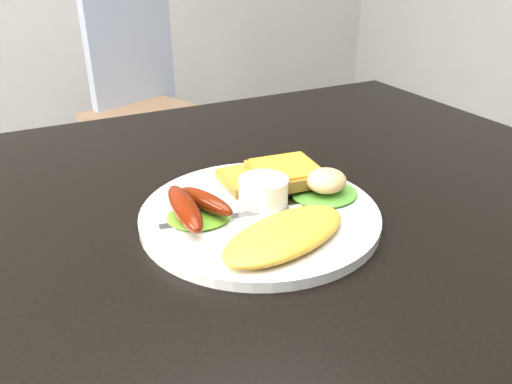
{
  "coord_description": "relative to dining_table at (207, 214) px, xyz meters",
  "views": [
    {
      "loc": [
        -0.2,
        -0.54,
        1.05
      ],
      "look_at": [
        0.04,
        -0.06,
        0.78
      ],
      "focal_mm": 35.0,
      "sensor_mm": 36.0,
      "label": 1
    }
  ],
  "objects": [
    {
      "name": "dining_table",
      "position": [
        0.0,
        0.0,
        0.0
      ],
      "size": [
        1.2,
        0.8,
        0.04
      ],
      "primitive_type": "cube",
      "color": "black",
      "rests_on": "ground"
    },
    {
      "name": "dining_chair",
      "position": [
        0.26,
        1.27,
        -0.28
      ],
      "size": [
        0.5,
        0.5,
        0.05
      ],
      "primitive_type": "cube",
      "rotation": [
        0.0,
        0.0,
        0.39
      ],
      "color": "tan",
      "rests_on": "ground"
    },
    {
      "name": "person",
      "position": [
        -0.1,
        0.82,
        0.05
      ],
      "size": [
        0.61,
        0.44,
        1.56
      ],
      "primitive_type": "imported",
      "rotation": [
        0.0,
        0.0,
        3.01
      ],
      "color": "navy",
      "rests_on": "ground"
    },
    {
      "name": "plate",
      "position": [
        0.04,
        -0.07,
        0.03
      ],
      "size": [
        0.29,
        0.29,
        0.01
      ],
      "primitive_type": "cylinder",
      "color": "white",
      "rests_on": "dining_table"
    },
    {
      "name": "lettuce_left",
      "position": [
        -0.03,
        -0.06,
        0.04
      ],
      "size": [
        0.09,
        0.08,
        0.01
      ],
      "primitive_type": "ellipsoid",
      "rotation": [
        0.0,
        0.0,
        -0.24
      ],
      "color": "#508F1A",
      "rests_on": "plate"
    },
    {
      "name": "lettuce_right",
      "position": [
        0.13,
        -0.08,
        0.04
      ],
      "size": [
        0.09,
        0.08,
        0.01
      ],
      "primitive_type": "ellipsoid",
      "rotation": [
        0.0,
        0.0,
        0.04
      ],
      "color": "#3D9121",
      "rests_on": "plate"
    },
    {
      "name": "omelette",
      "position": [
        0.03,
        -0.15,
        0.04
      ],
      "size": [
        0.18,
        0.12,
        0.02
      ],
      "primitive_type": "ellipsoid",
      "rotation": [
        0.0,
        0.0,
        0.28
      ],
      "color": "yellow",
      "rests_on": "plate"
    },
    {
      "name": "sausage_a",
      "position": [
        -0.05,
        -0.06,
        0.05
      ],
      "size": [
        0.04,
        0.11,
        0.03
      ],
      "primitive_type": "ellipsoid",
      "rotation": [
        0.0,
        0.0,
        -0.07
      ],
      "color": "maroon",
      "rests_on": "lettuce_left"
    },
    {
      "name": "sausage_b",
      "position": [
        -0.02,
        -0.06,
        0.05
      ],
      "size": [
        0.05,
        0.09,
        0.02
      ],
      "primitive_type": "ellipsoid",
      "rotation": [
        0.0,
        0.0,
        0.35
      ],
      "color": "#6A2C0B",
      "rests_on": "lettuce_left"
    },
    {
      "name": "ramekin",
      "position": [
        0.05,
        -0.06,
        0.05
      ],
      "size": [
        0.07,
        0.07,
        0.03
      ],
      "primitive_type": "cylinder",
      "rotation": [
        0.0,
        0.0,
        0.2
      ],
      "color": "white",
      "rests_on": "plate"
    },
    {
      "name": "toast_a",
      "position": [
        0.06,
        -0.0,
        0.04
      ],
      "size": [
        0.08,
        0.08,
        0.01
      ],
      "primitive_type": "cube",
      "rotation": [
        0.0,
        0.0,
        -0.04
      ],
      "color": "olive",
      "rests_on": "plate"
    },
    {
      "name": "toast_b",
      "position": [
        0.1,
        -0.03,
        0.05
      ],
      "size": [
        0.09,
        0.09,
        0.01
      ],
      "primitive_type": "cube",
      "rotation": [
        0.0,
        0.0,
        -0.11
      ],
      "color": "olive",
      "rests_on": "toast_a"
    },
    {
      "name": "potato_salad",
      "position": [
        0.13,
        -0.08,
        0.06
      ],
      "size": [
        0.07,
        0.07,
        0.03
      ],
      "primitive_type": "ellipsoid",
      "rotation": [
        0.0,
        0.0,
        0.41
      ],
      "color": "#F2F1AD",
      "rests_on": "lettuce_right"
    },
    {
      "name": "fork",
      "position": [
        -0.01,
        -0.08,
        0.03
      ],
      "size": [
        0.15,
        0.04,
        0.0
      ],
      "primitive_type": "cube",
      "rotation": [
        0.0,
        0.0,
        -0.17
      ],
      "color": "#ADAFB7",
      "rests_on": "plate"
    }
  ]
}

